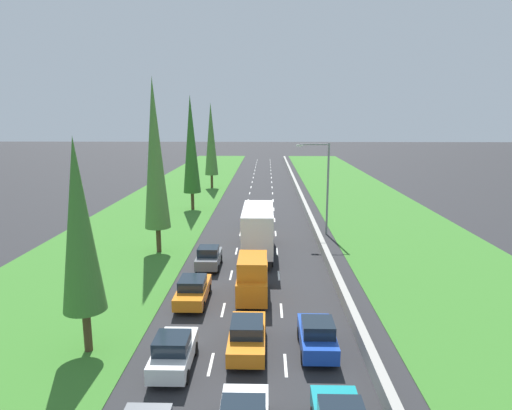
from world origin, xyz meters
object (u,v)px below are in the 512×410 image
object	(u,v)px
blue_hatchback_right_lane	(317,336)
poplar_tree_third	(191,145)
white_box_truck_centre_lane	(258,230)
poplar_tree_fourth	(211,139)
orange_sedan_left_lane	(193,290)
orange_sedan_centre_lane	(247,335)
poplar_tree_nearest	(79,227)
poplar_tree_second	(155,155)
street_light_mast	(324,182)
white_hatchback_left_lane	(173,352)
orange_van_centre_lane	(253,277)
green_sedan_centre_lane	(257,219)
grey_hatchback_left_lane_fourth	(209,257)

from	to	relation	value
blue_hatchback_right_lane	poplar_tree_third	distance (m)	36.99
white_box_truck_centre_lane	poplar_tree_fourth	distance (m)	37.43
orange_sedan_left_lane	poplar_tree_fourth	distance (m)	46.74
blue_hatchback_right_lane	white_box_truck_centre_lane	world-z (taller)	white_box_truck_centre_lane
orange_sedan_centre_lane	poplar_tree_fourth	distance (m)	52.87
poplar_tree_nearest	poplar_tree_fourth	size ratio (longest dim) A/B	0.77
poplar_tree_nearest	poplar_tree_fourth	xyz separation A→B (m)	(-0.20, 51.99, 1.60)
poplar_tree_second	white_box_truck_centre_lane	bearing A→B (deg)	-3.45
orange_sedan_left_lane	poplar_tree_third	distance (m)	29.81
street_light_mast	white_hatchback_left_lane	bearing A→B (deg)	-112.02
poplar_tree_third	orange_sedan_centre_lane	bearing A→B (deg)	-76.32
poplar_tree_second	poplar_tree_fourth	xyz separation A→B (m)	(0.24, 35.53, -0.43)
orange_van_centre_lane	poplar_tree_third	distance (m)	29.78
orange_sedan_centre_lane	orange_van_centre_lane	bearing A→B (deg)	89.48
white_box_truck_centre_lane	green_sedan_centre_lane	size ratio (longest dim) A/B	2.09
poplar_tree_nearest	poplar_tree_fourth	bearing A→B (deg)	90.22
orange_van_centre_lane	grey_hatchback_left_lane_fourth	bearing A→B (deg)	121.41
grey_hatchback_left_lane_fourth	orange_sedan_centre_lane	bearing A→B (deg)	-74.21
white_box_truck_centre_lane	poplar_tree_third	xyz separation A→B (m)	(-8.58, 18.58, 5.94)
white_hatchback_left_lane	poplar_tree_fourth	xyz separation A→B (m)	(-4.75, 53.47, 7.10)
poplar_tree_nearest	poplar_tree_second	bearing A→B (deg)	91.51
white_hatchback_left_lane	orange_sedan_left_lane	xyz separation A→B (m)	(-0.33, 7.49, -0.02)
white_box_truck_centre_lane	blue_hatchback_right_lane	bearing A→B (deg)	-78.48
orange_sedan_centre_lane	orange_sedan_left_lane	distance (m)	6.83
poplar_tree_third	poplar_tree_nearest	bearing A→B (deg)	-89.18
blue_hatchback_right_lane	white_hatchback_left_lane	xyz separation A→B (m)	(-6.74, -1.70, 0.00)
white_box_truck_centre_lane	poplar_tree_third	size ratio (longest dim) A/B	0.66
blue_hatchback_right_lane	white_hatchback_left_lane	bearing A→B (deg)	-165.82
orange_van_centre_lane	poplar_tree_third	xyz separation A→B (m)	(-8.41, 27.77, 6.72)
white_hatchback_left_lane	orange_sedan_left_lane	distance (m)	7.50
poplar_tree_nearest	orange_sedan_left_lane	bearing A→B (deg)	54.95
white_box_truck_centre_lane	street_light_mast	distance (m)	9.80
blue_hatchback_right_lane	street_light_mast	size ratio (longest dim) A/B	0.43
blue_hatchback_right_lane	orange_van_centre_lane	world-z (taller)	orange_van_centre_lane
white_box_truck_centre_lane	street_light_mast	world-z (taller)	street_light_mast
white_box_truck_centre_lane	orange_sedan_centre_lane	bearing A→B (deg)	-90.86
poplar_tree_third	street_light_mast	distance (m)	19.14
green_sedan_centre_lane	grey_hatchback_left_lane_fourth	distance (m)	13.77
grey_hatchback_left_lane_fourth	poplar_tree_second	xyz separation A→B (m)	(-4.79, 3.88, 7.53)
orange_van_centre_lane	grey_hatchback_left_lane_fourth	world-z (taller)	orange_van_centre_lane
white_hatchback_left_lane	poplar_tree_third	size ratio (longest dim) A/B	0.28
blue_hatchback_right_lane	green_sedan_centre_lane	world-z (taller)	blue_hatchback_right_lane
orange_sedan_centre_lane	orange_van_centre_lane	world-z (taller)	orange_van_centre_lane
green_sedan_centre_lane	poplar_tree_fourth	world-z (taller)	poplar_tree_fourth
white_box_truck_centre_lane	poplar_tree_nearest	size ratio (longest dim) A/B	0.89
orange_sedan_centre_lane	poplar_tree_nearest	distance (m)	9.61
poplar_tree_third	street_light_mast	bearing A→B (deg)	-38.23
street_light_mast	poplar_tree_third	bearing A→B (deg)	141.77
orange_sedan_centre_lane	green_sedan_centre_lane	world-z (taller)	same
poplar_tree_second	street_light_mast	distance (m)	16.42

